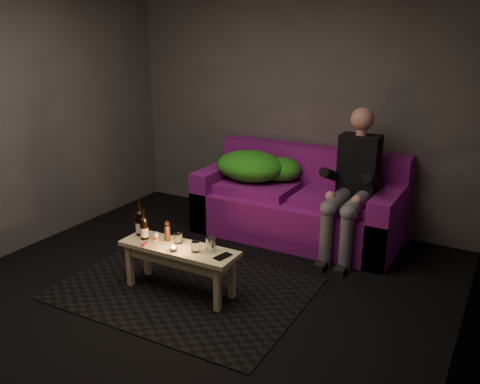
% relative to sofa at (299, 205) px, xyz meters
% --- Properties ---
extents(floor, '(4.50, 4.50, 0.00)m').
position_rel_sofa_xyz_m(floor, '(-0.26, -1.82, -0.32)').
color(floor, black).
rests_on(floor, ground).
extents(room, '(4.50, 4.50, 4.50)m').
position_rel_sofa_xyz_m(room, '(-0.26, -1.35, 1.32)').
color(room, silver).
rests_on(room, ground).
extents(rug, '(2.03, 1.49, 0.01)m').
position_rel_sofa_xyz_m(rug, '(-0.36, -1.59, -0.32)').
color(rug, black).
rests_on(rug, floor).
extents(sofa, '(2.09, 0.94, 0.90)m').
position_rel_sofa_xyz_m(sofa, '(0.00, 0.00, 0.00)').
color(sofa, '#610D57').
rests_on(sofa, floor).
extents(green_blanket, '(0.92, 0.63, 0.31)m').
position_rel_sofa_xyz_m(green_blanket, '(-0.52, -0.01, 0.35)').
color(green_blanket, '#277715').
rests_on(green_blanket, sofa).
extents(person, '(0.38, 0.87, 1.39)m').
position_rel_sofa_xyz_m(person, '(0.60, -0.17, 0.40)').
color(person, black).
rests_on(person, sofa).
extents(coffee_table, '(1.01, 0.33, 0.41)m').
position_rel_sofa_xyz_m(coffee_table, '(-0.36, -1.64, 0.01)').
color(coffee_table, tan).
rests_on(coffee_table, rug).
extents(beer_bottle_a, '(0.07, 0.07, 0.30)m').
position_rel_sofa_xyz_m(beer_bottle_a, '(-0.78, -1.61, 0.20)').
color(beer_bottle_a, black).
rests_on(beer_bottle_a, coffee_table).
extents(beer_bottle_b, '(0.07, 0.07, 0.27)m').
position_rel_sofa_xyz_m(beer_bottle_b, '(-0.70, -1.66, 0.18)').
color(beer_bottle_b, black).
rests_on(beer_bottle_b, coffee_table).
extents(salt_shaker, '(0.04, 0.04, 0.08)m').
position_rel_sofa_xyz_m(salt_shaker, '(-0.59, -1.65, 0.13)').
color(salt_shaker, silver).
rests_on(salt_shaker, coffee_table).
extents(pepper_mill, '(0.06, 0.06, 0.13)m').
position_rel_sofa_xyz_m(pepper_mill, '(-0.51, -1.59, 0.15)').
color(pepper_mill, black).
rests_on(pepper_mill, coffee_table).
extents(tumbler_back, '(0.08, 0.08, 0.08)m').
position_rel_sofa_xyz_m(tumbler_back, '(-0.40, -1.59, 0.13)').
color(tumbler_back, white).
rests_on(tumbler_back, coffee_table).
extents(tealight, '(0.06, 0.06, 0.04)m').
position_rel_sofa_xyz_m(tealight, '(-0.34, -1.74, 0.11)').
color(tealight, white).
rests_on(tealight, coffee_table).
extents(tumbler_front, '(0.09, 0.09, 0.08)m').
position_rel_sofa_xyz_m(tumbler_front, '(-0.18, -1.66, 0.13)').
color(tumbler_front, white).
rests_on(tumbler_front, coffee_table).
extents(steel_cup, '(0.08, 0.08, 0.11)m').
position_rel_sofa_xyz_m(steel_cup, '(-0.09, -1.59, 0.14)').
color(steel_cup, silver).
rests_on(steel_cup, coffee_table).
extents(smartphone, '(0.10, 0.16, 0.01)m').
position_rel_sofa_xyz_m(smartphone, '(0.06, -1.64, 0.09)').
color(smartphone, black).
rests_on(smartphone, coffee_table).
extents(red_lighter, '(0.04, 0.08, 0.01)m').
position_rel_sofa_xyz_m(red_lighter, '(-0.62, -1.75, 0.09)').
color(red_lighter, '#BB0B29').
rests_on(red_lighter, coffee_table).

